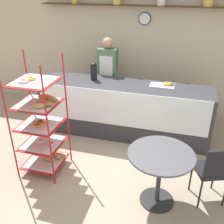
{
  "coord_description": "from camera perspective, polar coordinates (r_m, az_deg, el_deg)",
  "views": [
    {
      "loc": [
        0.94,
        -2.93,
        2.61
      ],
      "look_at": [
        0.0,
        0.44,
        0.83
      ],
      "focal_mm": 42.0,
      "sensor_mm": 36.0,
      "label": 1
    }
  ],
  "objects": [
    {
      "name": "person_worker",
      "position": [
        5.2,
        -0.92,
        7.85
      ],
      "size": [
        0.36,
        0.23,
        1.65
      ],
      "color": "#282833",
      "rests_on": "ground_plane"
    },
    {
      "name": "back_wall",
      "position": [
        5.56,
        5.68,
        13.94
      ],
      "size": [
        10.0,
        0.3,
        2.7
      ],
      "color": "beige",
      "rests_on": "ground_plane"
    },
    {
      "name": "display_counter",
      "position": [
        4.77,
        2.62,
        0.58
      ],
      "size": [
        3.04,
        0.72,
        0.98
      ],
      "color": "#333338",
      "rests_on": "ground_plane"
    },
    {
      "name": "cafe_chair",
      "position": [
        3.49,
        21.39,
        -11.55
      ],
      "size": [
        0.49,
        0.49,
        0.88
      ],
      "rotation": [
        0.0,
        0.0,
        3.5
      ],
      "color": "black",
      "rests_on": "ground_plane"
    },
    {
      "name": "ground_plane",
      "position": [
        4.03,
        -1.72,
        -13.36
      ],
      "size": [
        14.0,
        14.0,
        0.0
      ],
      "primitive_type": "plane",
      "color": "gray"
    },
    {
      "name": "cafe_table",
      "position": [
        3.32,
        10.43,
        -11.42
      ],
      "size": [
        0.81,
        0.81,
        0.75
      ],
      "color": "#262628",
      "rests_on": "ground_plane"
    },
    {
      "name": "pastry_rack",
      "position": [
        3.84,
        -15.13,
        -2.33
      ],
      "size": [
        0.61,
        0.6,
        1.75
      ],
      "color": "#A51919",
      "rests_on": "ground_plane"
    },
    {
      "name": "donut_tray_counter",
      "position": [
        4.6,
        11.59,
        5.87
      ],
      "size": [
        0.41,
        0.25,
        0.05
      ],
      "color": "silver",
      "rests_on": "display_counter"
    },
    {
      "name": "coffee_carafe",
      "position": [
        4.75,
        -4.0,
        8.79
      ],
      "size": [
        0.12,
        0.12,
        0.32
      ],
      "color": "black",
      "rests_on": "display_counter"
    }
  ]
}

